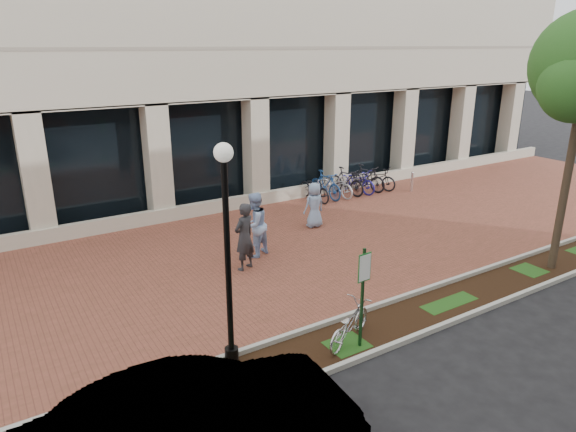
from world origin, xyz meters
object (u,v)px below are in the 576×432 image
pedestrian_left (244,237)px  pedestrian_right (314,205)px  bollard (412,181)px  sedan_near_curb (197,432)px  pedestrian_mid (254,225)px  bike_rack_cluster (346,182)px  locked_bicycle (349,324)px  lamppost (227,245)px  parking_sign (363,285)px

pedestrian_left → pedestrian_right: pedestrian_left is taller
bollard → sedan_near_curb: 17.05m
pedestrian_mid → pedestrian_right: size_ratio=1.25×
bollard → bike_rack_cluster: size_ratio=0.21×
pedestrian_mid → sedan_near_curb: 8.47m
pedestrian_right → bike_rack_cluster: 4.42m
bollard → bike_rack_cluster: (-2.72, 1.16, 0.09)m
pedestrian_left → bike_rack_cluster: pedestrian_left is taller
pedestrian_left → bollard: (9.98, 3.41, -0.53)m
locked_bicycle → pedestrian_left: size_ratio=0.85×
lamppost → pedestrian_left: lamppost is taller
pedestrian_mid → parking_sign: bearing=62.5°
lamppost → pedestrian_left: size_ratio=2.27×
pedestrian_mid → pedestrian_right: bearing=178.9°
bollard → lamppost: bearing=-149.4°
parking_sign → pedestrian_mid: size_ratio=1.13×
bike_rack_cluster → lamppost: bearing=-145.8°
pedestrian_left → pedestrian_mid: 1.00m
parking_sign → sedan_near_curb: size_ratio=0.46×
locked_bicycle → lamppost: bearing=49.5°
lamppost → locked_bicycle: (2.46, -0.71, -2.09)m
locked_bicycle → parking_sign: bearing=173.2°
pedestrian_mid → bollard: 9.67m
pedestrian_left → bollard: pedestrian_left is taller
locked_bicycle → bike_rack_cluster: (7.12, 9.15, 0.10)m
pedestrian_mid → pedestrian_right: 3.26m
sedan_near_curb → pedestrian_left: bearing=-28.6°
locked_bicycle → pedestrian_mid: 5.35m
parking_sign → lamppost: size_ratio=0.50×
pedestrian_right → bollard: pedestrian_right is taller
parking_sign → pedestrian_right: bearing=58.7°
parking_sign → locked_bicycle: 1.05m
pedestrian_left → sedan_near_curb: size_ratio=0.40×
locked_bicycle → bike_rack_cluster: size_ratio=0.39×
parking_sign → pedestrian_left: 4.89m
locked_bicycle → sedan_near_curb: bearing=87.9°
locked_bicycle → pedestrian_right: bearing=-53.5°
lamppost → locked_bicycle: lamppost is taller
locked_bicycle → pedestrian_right: (3.60, 6.49, 0.36)m
parking_sign → sedan_near_curb: (-4.27, -1.44, -0.64)m
lamppost → bollard: size_ratio=5.02×
pedestrian_left → pedestrian_mid: pedestrian_mid is taller
lamppost → sedan_near_curb: (-1.71, -2.43, -1.72)m
locked_bicycle → pedestrian_right: 7.43m
lamppost → bollard: lamppost is taller
pedestrian_mid → bike_rack_cluster: 7.62m
parking_sign → bollard: 12.82m
locked_bicycle → pedestrian_left: (-0.14, 4.58, 0.55)m
pedestrian_left → bollard: bearing=177.1°
pedestrian_right → sedan_near_curb: 11.31m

